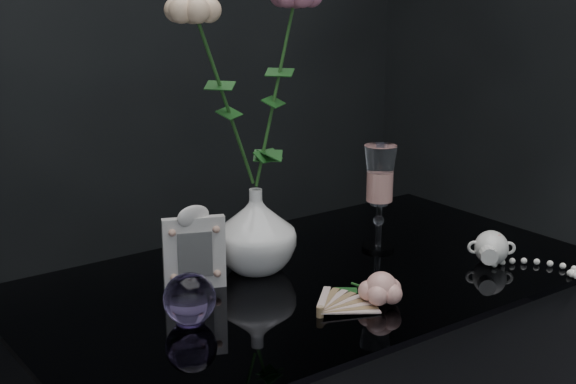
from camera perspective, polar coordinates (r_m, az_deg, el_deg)
vase at (r=1.44m, az=-2.29°, el=-2.74°), size 0.17×0.17×0.15m
wine_glass at (r=1.55m, az=6.51°, el=-0.43°), size 0.08×0.08×0.21m
picture_frame at (r=1.37m, az=-6.69°, el=-3.92°), size 0.13×0.12×0.15m
paperweight at (r=1.25m, az=-7.01°, el=-7.54°), size 0.11×0.11×0.08m
paper_fan at (r=1.27m, az=2.30°, el=-8.45°), size 0.20×0.16×0.02m
loose_rose at (r=1.32m, az=6.65°, el=-6.81°), size 0.13×0.17×0.05m
pearl_jar at (r=1.54m, az=14.28°, el=-3.75°), size 0.31×0.31×0.07m
roses at (r=1.36m, az=-2.83°, el=8.15°), size 0.29×0.11×0.41m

